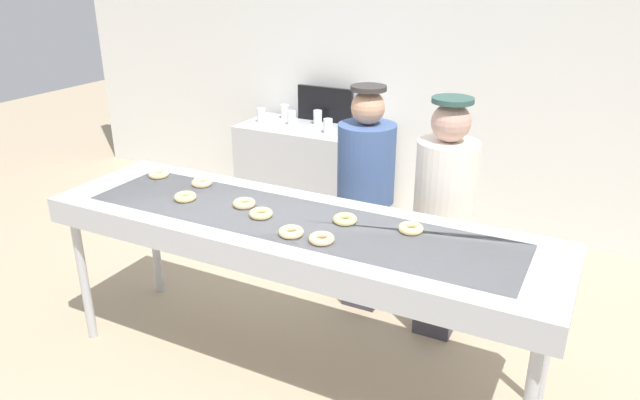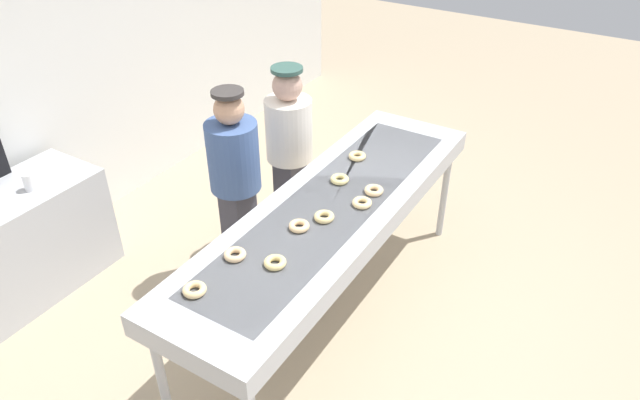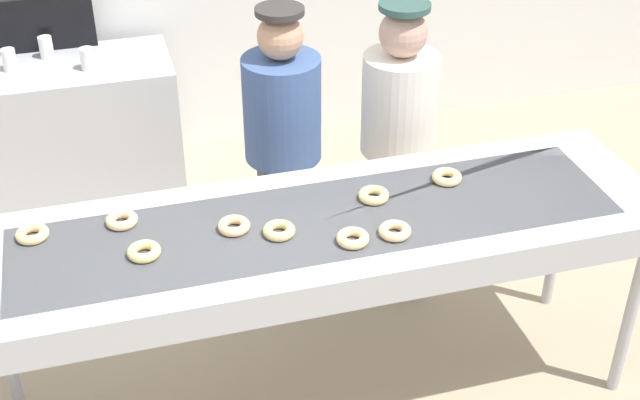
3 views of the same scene
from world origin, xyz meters
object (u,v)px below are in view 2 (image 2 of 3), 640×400
object	(u,v)px
fryer_conveyor	(332,213)
plain_donut_6	(299,226)
worker_baker	(235,174)
worker_assistant	(289,147)
plain_donut_3	(340,179)
plain_donut_2	(235,255)
plain_donut_5	(195,290)
plain_donut_1	(374,190)
plain_donut_8	(275,262)
plain_donut_7	(357,156)
prep_counter	(15,247)
paper_cup_2	(29,182)
plain_donut_0	(324,217)
plain_donut_4	(362,203)

from	to	relation	value
fryer_conveyor	plain_donut_6	size ratio (longest dim) A/B	22.32
worker_baker	worker_assistant	bearing A→B (deg)	178.99
worker_baker	plain_donut_6	bearing A→B (deg)	73.49
plain_donut_3	worker_assistant	distance (m)	0.76
plain_donut_2	plain_donut_6	bearing A→B (deg)	-20.87
plain_donut_5	plain_donut_1	bearing A→B (deg)	-14.96
plain_donut_3	plain_donut_8	distance (m)	0.98
plain_donut_2	plain_donut_5	distance (m)	0.35
fryer_conveyor	plain_donut_7	size ratio (longest dim) A/B	22.32
fryer_conveyor	plain_donut_3	xyz separation A→B (m)	(0.26, 0.09, 0.10)
worker_baker	plain_donut_8	bearing A→B (deg)	59.12
plain_donut_8	plain_donut_7	bearing A→B (deg)	8.12
plain_donut_8	prep_counter	size ratio (longest dim) A/B	0.09
plain_donut_6	plain_donut_7	world-z (taller)	same
worker_baker	paper_cup_2	bearing A→B (deg)	-44.37
plain_donut_6	fryer_conveyor	bearing A→B (deg)	-5.45
plain_donut_1	plain_donut_0	bearing A→B (deg)	163.85
plain_donut_3	plain_donut_5	xyz separation A→B (m)	(-1.38, 0.10, 0.00)
plain_donut_8	plain_donut_2	bearing A→B (deg)	104.82
plain_donut_3	worker_baker	xyz separation A→B (m)	(-0.21, 0.77, -0.10)
plain_donut_8	worker_assistant	xyz separation A→B (m)	(1.32, 0.80, -0.10)
plain_donut_1	plain_donut_6	bearing A→B (deg)	161.03
paper_cup_2	plain_donut_5	bearing A→B (deg)	-99.26
plain_donut_4	worker_assistant	distance (m)	1.08
plain_donut_5	plain_donut_8	xyz separation A→B (m)	(0.41, -0.24, 0.00)
worker_assistant	paper_cup_2	world-z (taller)	worker_assistant
plain_donut_4	plain_donut_8	bearing A→B (deg)	170.42
worker_assistant	plain_donut_3	bearing A→B (deg)	49.58
plain_donut_1	plain_donut_6	world-z (taller)	same
plain_donut_4	worker_baker	world-z (taller)	worker_baker
worker_baker	worker_assistant	distance (m)	0.57
plain_donut_5	plain_donut_2	bearing A→B (deg)	0.36
plain_donut_3	plain_donut_5	world-z (taller)	same
worker_baker	plain_donut_0	bearing A→B (deg)	84.76
fryer_conveyor	plain_donut_1	world-z (taller)	plain_donut_1
fryer_conveyor	paper_cup_2	xyz separation A→B (m)	(-0.81, 2.04, 0.01)
plain_donut_7	paper_cup_2	world-z (taller)	plain_donut_7
plain_donut_2	worker_baker	size ratio (longest dim) A/B	0.08
plain_donut_3	plain_donut_7	distance (m)	0.36
worker_assistant	prep_counter	distance (m)	2.19
plain_donut_0	plain_donut_5	bearing A→B (deg)	165.60
plain_donut_6	paper_cup_2	xyz separation A→B (m)	(-0.47, 2.01, -0.09)
fryer_conveyor	worker_assistant	size ratio (longest dim) A/B	1.84
plain_donut_2	worker_baker	distance (m)	1.06
prep_counter	plain_donut_4	bearing A→B (deg)	-64.41
prep_counter	plain_donut_0	bearing A→B (deg)	-68.88
plain_donut_3	worker_baker	distance (m)	0.80
worker_baker	fryer_conveyor	bearing A→B (deg)	95.42
prep_counter	plain_donut_7	bearing A→B (deg)	-50.58
plain_donut_5	paper_cup_2	bearing A→B (deg)	80.74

